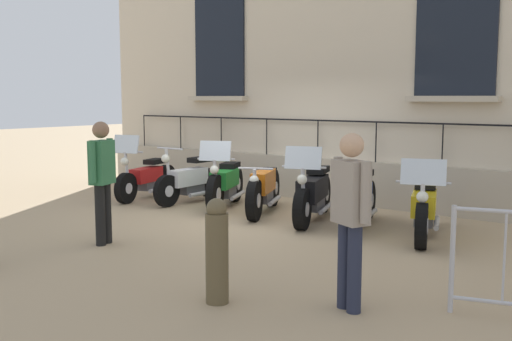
# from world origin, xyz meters

# --- Properties ---
(ground_plane) EXTENTS (60.00, 60.00, 0.00)m
(ground_plane) POSITION_xyz_m (0.00, 0.00, 0.00)
(ground_plane) COLOR tan
(building_facade) EXTENTS (0.82, 12.04, 7.29)m
(building_facade) POSITION_xyz_m (-2.58, 0.00, 3.52)
(building_facade) COLOR beige
(building_facade) RESTS_ON ground_plane
(motorcycle_red) EXTENTS (2.07, 0.82, 1.34)m
(motorcycle_red) POSITION_xyz_m (-0.29, -2.94, 0.41)
(motorcycle_red) COLOR black
(motorcycle_red) RESTS_ON ground_plane
(motorcycle_white) EXTENTS (1.91, 0.64, 1.12)m
(motorcycle_white) POSITION_xyz_m (-0.45, -1.88, 0.42)
(motorcycle_white) COLOR black
(motorcycle_white) RESTS_ON ground_plane
(motorcycle_green) EXTENTS (1.92, 1.02, 1.30)m
(motorcycle_green) POSITION_xyz_m (-0.47, -0.97, 0.44)
(motorcycle_green) COLOR black
(motorcycle_green) RESTS_ON ground_plane
(motorcycle_orange) EXTENTS (2.02, 1.03, 0.89)m
(motorcycle_orange) POSITION_xyz_m (-0.44, -0.05, 0.43)
(motorcycle_orange) COLOR black
(motorcycle_orange) RESTS_ON ground_plane
(motorcycle_black) EXTENTS (2.13, 0.99, 1.31)m
(motorcycle_black) POSITION_xyz_m (-0.41, 1.00, 0.45)
(motorcycle_black) COLOR black
(motorcycle_black) RESTS_ON ground_plane
(motorcycle_blue) EXTENTS (1.88, 0.71, 1.09)m
(motorcycle_blue) POSITION_xyz_m (-0.45, 1.84, 0.42)
(motorcycle_blue) COLOR black
(motorcycle_blue) RESTS_ON ground_plane
(motorcycle_yellow) EXTENTS (2.10, 1.01, 1.23)m
(motorcycle_yellow) POSITION_xyz_m (-0.38, 2.95, 0.42)
(motorcycle_yellow) COLOR black
(motorcycle_yellow) RESTS_ON ground_plane
(bollard) EXTENTS (0.23, 0.23, 1.07)m
(bollard) POSITION_xyz_m (3.65, 2.40, 0.54)
(bollard) COLOR brown
(bollard) RESTS_ON ground_plane
(pedestrian_standing) EXTENTS (0.35, 0.49, 1.73)m
(pedestrian_standing) POSITION_xyz_m (3.03, 3.56, 0.98)
(pedestrian_standing) COLOR #23283D
(pedestrian_standing) RESTS_ON ground_plane
(pedestrian_walking) EXTENTS (0.51, 0.33, 1.73)m
(pedestrian_walking) POSITION_xyz_m (2.77, -0.48, 0.98)
(pedestrian_walking) COLOR black
(pedestrian_walking) RESTS_ON ground_plane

